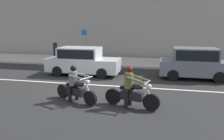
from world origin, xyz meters
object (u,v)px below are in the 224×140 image
at_px(motorcycle_with_rider_olive, 131,91).
at_px(parked_hatchback_slate_gray, 194,63).
at_px(motorcycle_with_rider_gray, 75,87).
at_px(street_sign_post, 84,41).
at_px(pedestrian_bystander, 55,49).
at_px(parked_sedan_silver, 82,61).

relative_size(motorcycle_with_rider_olive, parked_hatchback_slate_gray, 0.56).
distance_m(motorcycle_with_rider_gray, street_sign_post, 10.56).
height_order(motorcycle_with_rider_gray, pedestrian_bystander, pedestrian_bystander).
bearing_deg(parked_sedan_silver, parked_hatchback_slate_gray, 3.04).
height_order(motorcycle_with_rider_olive, parked_hatchback_slate_gray, parked_hatchback_slate_gray).
height_order(motorcycle_with_rider_gray, parked_hatchback_slate_gray, parked_hatchback_slate_gray).
bearing_deg(motorcycle_with_rider_olive, motorcycle_with_rider_gray, 176.07).
bearing_deg(motorcycle_with_rider_olive, parked_sedan_silver, 126.90).
bearing_deg(street_sign_post, parked_sedan_silver, -72.39).
distance_m(motorcycle_with_rider_olive, street_sign_post, 11.59).
distance_m(motorcycle_with_rider_olive, parked_hatchback_slate_gray, 6.11).
bearing_deg(parked_sedan_silver, motorcycle_with_rider_olive, -53.10).
bearing_deg(street_sign_post, pedestrian_bystander, -159.12).
bearing_deg(motorcycle_with_rider_gray, motorcycle_with_rider_olive, -3.93).
xyz_separation_m(street_sign_post, pedestrian_bystander, (-2.30, -0.88, -0.57)).
bearing_deg(motorcycle_with_rider_olive, parked_hatchback_slate_gray, 61.05).
bearing_deg(motorcycle_with_rider_gray, street_sign_post, 107.08).
relative_size(motorcycle_with_rider_gray, pedestrian_bystander, 1.24).
bearing_deg(motorcycle_with_rider_olive, street_sign_post, 117.88).
height_order(motorcycle_with_rider_olive, parked_sedan_silver, parked_sedan_silver).
relative_size(motorcycle_with_rider_gray, parked_hatchback_slate_gray, 0.52).
bearing_deg(pedestrian_bystander, motorcycle_with_rider_olive, -50.45).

